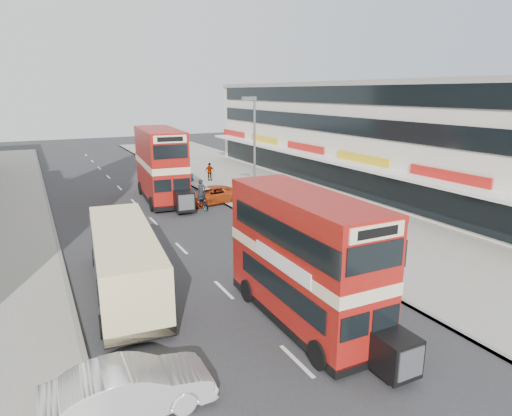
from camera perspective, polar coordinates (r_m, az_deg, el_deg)
ground at (r=13.95m, az=9.97°, el=-22.83°), size 160.00×160.00×0.00m
road_surface at (r=30.68m, az=-12.97°, el=-1.66°), size 12.00×90.00×0.01m
pavement_right at (r=35.36m, az=6.17°, el=0.91°), size 12.00×90.00×0.15m
kerb_left at (r=29.88m, az=-24.38°, el=-2.93°), size 0.20×90.00×0.16m
kerb_right at (r=32.59m, az=-2.56°, el=-0.21°), size 0.20×90.00×0.16m
commercial_row at (r=40.96m, az=14.25°, el=9.00°), size 9.90×46.20×9.30m
street_lamp at (r=30.10m, az=-0.32°, el=7.71°), size 1.00×0.20×8.12m
bus_main at (r=16.47m, az=6.22°, el=-6.50°), size 2.48×8.71×4.78m
bus_second at (r=35.93m, az=-12.08°, el=5.45°), size 3.50×10.12×5.47m
coach at (r=20.02m, az=-16.46°, el=-6.23°), size 3.36×9.80×2.55m
car_left_front at (r=13.27m, az=-15.89°, el=-21.46°), size 4.51×1.63×1.48m
car_right_a at (r=26.92m, az=1.40°, el=-2.29°), size 4.05×1.66×1.17m
car_right_b at (r=34.64m, az=-5.80°, el=1.64°), size 5.06×2.81×1.34m
car_right_c at (r=42.97m, az=-10.37°, el=3.92°), size 3.55×1.60×1.19m
pedestrian_near at (r=26.75m, az=6.43°, el=-1.62°), size 0.61×0.41×1.65m
pedestrian_far at (r=43.02m, az=-5.98°, el=4.65°), size 1.02×0.47×1.71m
cyclist at (r=32.96m, az=-6.97°, el=1.09°), size 0.88×1.97×2.25m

